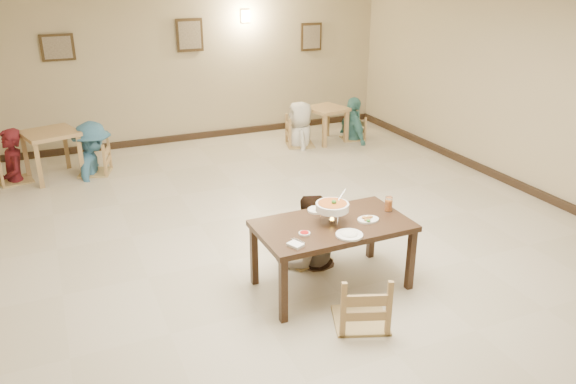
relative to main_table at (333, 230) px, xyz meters
name	(u,v)px	position (x,y,z in m)	size (l,w,h in m)	color
floor	(294,247)	(0.00, 0.96, -0.66)	(10.00, 10.00, 0.00)	#BCB29B
wall_back	(186,63)	(0.00, 5.96, 0.84)	(10.00, 10.00, 0.00)	tan
wall_right	(557,97)	(4.00, 0.96, 0.84)	(10.00, 10.00, 0.00)	tan
baseboard_back	(191,137)	(0.00, 5.93, -0.60)	(8.00, 0.06, 0.12)	black
baseboard_right	(538,194)	(3.97, 0.96, -0.60)	(0.06, 10.00, 0.12)	black
picture_a	(58,48)	(-2.20, 5.91, 1.24)	(0.55, 0.04, 0.45)	#362715
picture_b	(190,35)	(0.10, 5.91, 1.34)	(0.50, 0.04, 0.60)	#362715
picture_c	(311,37)	(2.60, 5.91, 1.19)	(0.45, 0.04, 0.55)	#362715
wall_sconce	(245,16)	(1.20, 5.92, 1.64)	(0.16, 0.05, 0.22)	#FFD88C
main_table	(333,230)	(0.00, 0.00, 0.00)	(1.59, 0.91, 0.74)	#362214
chair_far	(305,219)	(0.00, 0.66, -0.16)	(0.48, 0.48, 1.01)	tan
chair_near	(363,273)	(-0.04, -0.70, -0.12)	(0.51, 0.51, 1.09)	tan
main_diner	(310,196)	(0.02, 0.58, 0.16)	(0.80, 0.62, 1.65)	gray
curry_warmer	(332,207)	(-0.01, 0.01, 0.26)	(0.38, 0.34, 0.31)	silver
rice_plate_far	(321,209)	(0.03, 0.34, 0.10)	(0.30, 0.30, 0.07)	white
rice_plate_near	(349,235)	(0.01, -0.32, 0.09)	(0.27, 0.27, 0.06)	white
fried_plate	(368,219)	(0.37, -0.09, 0.10)	(0.23, 0.23, 0.05)	white
chili_dish	(304,233)	(-0.38, -0.11, 0.09)	(0.12, 0.12, 0.02)	white
napkin_cutlery	(296,245)	(-0.56, -0.30, 0.09)	(0.18, 0.23, 0.03)	white
drink_glass	(389,205)	(0.70, 0.04, 0.15)	(0.08, 0.08, 0.16)	white
bg_table_left	(50,140)	(-2.55, 4.73, -0.03)	(0.96, 0.96, 0.77)	tan
bg_table_right	(326,114)	(2.38, 4.76, -0.12)	(0.82, 0.82, 0.68)	tan
bg_chair_ll	(10,151)	(-3.15, 4.79, -0.16)	(0.47, 0.47, 1.01)	tan
bg_chair_lr	(91,144)	(-1.95, 4.68, -0.15)	(0.48, 0.48, 1.02)	tan
bg_chair_rl	(300,118)	(1.82, 4.73, -0.13)	(0.50, 0.50, 1.07)	tan
bg_chair_rr	(353,118)	(2.94, 4.69, -0.23)	(0.41, 0.41, 0.87)	tan
bg_diner_a	(6,129)	(-3.15, 4.79, 0.20)	(0.63, 0.41, 1.72)	#4F1219
bg_diner_b	(89,122)	(-1.95, 4.68, 0.21)	(1.12, 0.64, 1.74)	teal
bg_diner_c	(300,102)	(1.82, 4.73, 0.18)	(0.82, 0.54, 1.69)	silver
bg_diner_d	(354,97)	(2.94, 4.69, 0.17)	(0.98, 0.41, 1.67)	teal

